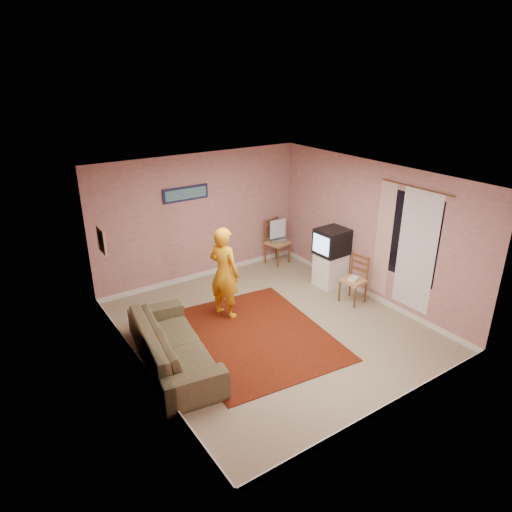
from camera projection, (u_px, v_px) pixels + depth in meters
ground at (271, 327)px, 7.80m from camera, size 5.00×5.00×0.00m
wall_back at (200, 218)px, 9.22m from camera, size 4.50×0.02×2.60m
wall_front at (396, 325)px, 5.38m from camera, size 4.50×0.02×2.60m
wall_left at (137, 293)px, 6.14m from camera, size 0.02×5.00×2.60m
wall_right at (371, 231)px, 8.46m from camera, size 0.02×5.00×2.60m
ceiling at (273, 177)px, 6.80m from camera, size 4.50×5.00×0.02m
baseboard_back at (203, 274)px, 9.69m from camera, size 4.50×0.02×0.10m
baseboard_front at (384, 408)px, 5.87m from camera, size 4.50×0.02×0.10m
baseboard_left at (146, 369)px, 6.63m from camera, size 0.02×5.00×0.10m
baseboard_right at (364, 291)px, 8.93m from camera, size 0.02×5.00×0.10m
window at (411, 238)px, 7.71m from camera, size 0.01×1.10×1.50m
curtain_sheer at (416, 251)px, 7.66m from camera, size 0.01×0.75×2.10m
curtain_floral at (384, 240)px, 8.19m from camera, size 0.01×0.35×2.10m
curtain_rod at (416, 188)px, 7.35m from camera, size 0.02×1.40×0.02m
picture_back at (186, 194)px, 8.83m from camera, size 0.95×0.04×0.28m
picture_left at (102, 241)px, 7.29m from camera, size 0.04×0.38×0.42m
area_rug at (254, 335)px, 7.56m from camera, size 2.52×3.02×0.01m
tv_cabinet at (330, 269)px, 9.19m from camera, size 0.54×0.49×0.69m
crt_tv at (332, 242)px, 8.96m from camera, size 0.62×0.55×0.51m
chair_a at (278, 237)px, 10.15m from camera, size 0.54×0.52×0.55m
dvd_player at (278, 240)px, 10.17m from camera, size 0.44×0.36×0.07m
blue_throw at (278, 229)px, 10.07m from camera, size 0.39×0.05×0.41m
chair_b at (354, 275)px, 8.44m from camera, size 0.45×0.47×0.50m
game_console at (354, 278)px, 8.47m from camera, size 0.24×0.21×0.04m
sofa at (173, 344)px, 6.73m from camera, size 1.20×2.37×0.66m
person at (224, 273)px, 7.87m from camera, size 0.60×0.71×1.66m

